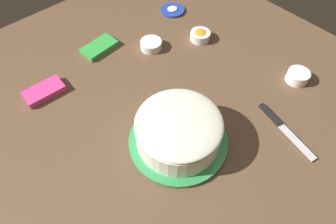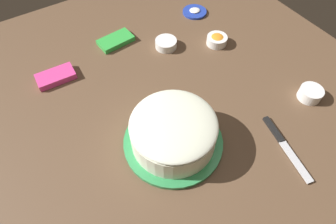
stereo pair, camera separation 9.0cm
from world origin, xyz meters
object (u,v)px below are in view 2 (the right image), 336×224
at_px(spreading_knife, 282,142).
at_px(candy_box_lower, 116,40).
at_px(sprinkle_bowl_green, 310,93).
at_px(sprinkle_bowl_orange, 217,40).
at_px(sprinkle_bowl_rainbow, 166,43).
at_px(frosting_tub_lid, 195,12).
at_px(candy_box_upper, 56,76).
at_px(frosted_cake, 173,133).

bearing_deg(spreading_knife, candy_box_lower, -72.39).
xyz_separation_m(sprinkle_bowl_green, candy_box_lower, (0.43, -0.61, -0.01)).
distance_m(spreading_knife, candy_box_lower, 0.73).
bearing_deg(spreading_knife, sprinkle_bowl_orange, -103.93).
height_order(spreading_knife, sprinkle_bowl_green, sprinkle_bowl_green).
height_order(sprinkle_bowl_rainbow, candy_box_lower, sprinkle_bowl_rainbow).
xyz_separation_m(frosting_tub_lid, sprinkle_bowl_rainbow, (0.23, 0.12, 0.01)).
relative_size(frosting_tub_lid, candy_box_upper, 0.79).
height_order(sprinkle_bowl_orange, candy_box_lower, sprinkle_bowl_orange).
height_order(frosting_tub_lid, candy_box_upper, candy_box_upper).
bearing_deg(candy_box_lower, frosted_cake, 77.95).
xyz_separation_m(frosting_tub_lid, sprinkle_bowl_orange, (0.05, 0.21, 0.01)).
relative_size(frosted_cake, candy_box_lower, 2.21).
xyz_separation_m(frosted_cake, candy_box_upper, (0.21, -0.45, -0.04)).
height_order(spreading_knife, sprinkle_bowl_rainbow, sprinkle_bowl_rainbow).
relative_size(sprinkle_bowl_orange, sprinkle_bowl_green, 1.03).
relative_size(spreading_knife, candy_box_lower, 1.72).
distance_m(spreading_knife, sprinkle_bowl_rainbow, 0.57).
relative_size(frosted_cake, sprinkle_bowl_rainbow, 3.56).
bearing_deg(frosting_tub_lid, candy_box_upper, 4.82).
relative_size(frosted_cake, spreading_knife, 1.28).
relative_size(sprinkle_bowl_orange, candy_box_lower, 0.59).
xyz_separation_m(candy_box_lower, candy_box_upper, (0.27, 0.06, 0.00)).
distance_m(sprinkle_bowl_rainbow, candy_box_upper, 0.43).
relative_size(frosting_tub_lid, sprinkle_bowl_orange, 1.31).
bearing_deg(candy_box_upper, frosting_tub_lid, -172.55).
relative_size(candy_box_lower, candy_box_upper, 1.03).
relative_size(sprinkle_bowl_green, candy_box_upper, 0.58).
relative_size(frosted_cake, sprinkle_bowl_orange, 3.76).
bearing_deg(sprinkle_bowl_rainbow, spreading_knife, 96.49).
height_order(frosted_cake, sprinkle_bowl_orange, frosted_cake).
height_order(sprinkle_bowl_green, candy_box_lower, sprinkle_bowl_green).
height_order(frosted_cake, sprinkle_bowl_green, frosted_cake).
xyz_separation_m(sprinkle_bowl_rainbow, candy_box_lower, (0.16, -0.13, -0.01)).
relative_size(sprinkle_bowl_orange, sprinkle_bowl_rainbow, 0.95).
bearing_deg(candy_box_lower, sprinkle_bowl_orange, 141.16).
bearing_deg(candy_box_lower, candy_box_upper, 7.87).
height_order(frosting_tub_lid, sprinkle_bowl_orange, sprinkle_bowl_orange).
bearing_deg(frosting_tub_lid, sprinkle_bowl_orange, 77.85).
xyz_separation_m(frosted_cake, candy_box_lower, (-0.06, -0.51, -0.05)).
bearing_deg(sprinkle_bowl_rainbow, sprinkle_bowl_green, 119.64).
distance_m(frosted_cake, sprinkle_bowl_rainbow, 0.44).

